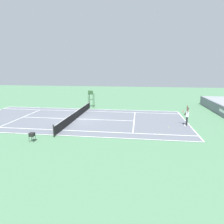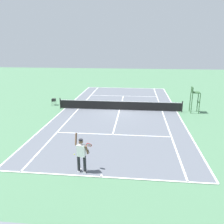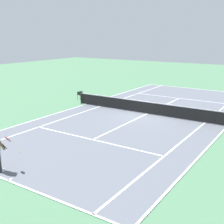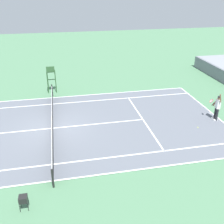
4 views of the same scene
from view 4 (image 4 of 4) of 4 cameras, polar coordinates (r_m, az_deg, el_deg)
name	(u,v)px [view 4 (image 4 of 4)]	position (r m, az deg, el deg)	size (l,w,h in m)	color
ground_plane	(53,128)	(18.65, -12.48, -3.45)	(80.00, 80.00, 0.00)	#4C7A56
court	(53,128)	(18.65, -12.49, -3.43)	(11.08, 23.88, 0.03)	slate
net	(52,122)	(18.41, -12.64, -2.03)	(11.98, 0.10, 1.07)	black
tennis_player	(217,107)	(20.37, 21.57, 0.98)	(0.81, 0.62, 2.08)	#232328
tennis_ball	(198,127)	(19.19, 17.90, -3.17)	(0.07, 0.07, 0.07)	#D1E533
umpire_chair	(51,75)	(24.49, -12.92, 7.65)	(0.77, 0.77, 2.44)	#2D562D
ball_hopper	(23,199)	(12.66, -18.50, -17.19)	(0.36, 0.36, 0.70)	black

